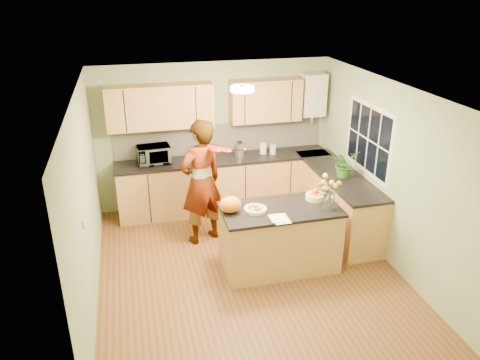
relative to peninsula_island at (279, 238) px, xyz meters
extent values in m
plane|color=brown|center=(-0.45, 0.03, -0.46)|extent=(4.50, 4.50, 0.00)
cube|color=white|center=(-0.45, 0.03, 2.04)|extent=(4.00, 4.50, 0.02)
cube|color=gray|center=(-0.45, 2.28, 0.79)|extent=(4.00, 0.02, 2.50)
cube|color=gray|center=(-0.45, -2.22, 0.79)|extent=(4.00, 0.02, 2.50)
cube|color=gray|center=(-2.45, 0.03, 0.79)|extent=(0.02, 4.50, 2.50)
cube|color=gray|center=(1.55, 0.03, 0.79)|extent=(0.02, 4.50, 2.50)
cube|color=#BB814A|center=(-0.35, 1.98, -0.01)|extent=(3.60, 0.60, 0.90)
cube|color=black|center=(-0.35, 1.97, 0.46)|extent=(3.64, 0.62, 0.04)
cube|color=#BB814A|center=(1.25, 0.88, -0.01)|extent=(0.60, 2.20, 0.90)
cube|color=black|center=(1.24, 0.88, 0.46)|extent=(0.62, 2.24, 0.04)
cube|color=beige|center=(-0.35, 2.26, 0.74)|extent=(3.60, 0.02, 0.52)
cube|color=#BB814A|center=(-1.35, 2.11, 1.39)|extent=(1.70, 0.34, 0.70)
cube|color=#BB814A|center=(0.40, 2.11, 1.39)|extent=(1.20, 0.34, 0.70)
cube|color=silver|center=(1.25, 2.12, 1.44)|extent=(0.40, 0.30, 0.72)
cylinder|color=silver|center=(1.25, 2.12, 1.04)|extent=(0.06, 0.06, 0.20)
cube|color=silver|center=(1.54, 0.63, 1.09)|extent=(0.01, 1.30, 1.05)
cube|color=black|center=(1.54, 0.63, 1.09)|extent=(0.01, 1.18, 0.92)
cube|color=silver|center=(-2.43, -0.57, 0.84)|extent=(0.02, 0.09, 0.09)
cylinder|color=#FFEABF|center=(-0.45, 0.33, 2.00)|extent=(0.30, 0.30, 0.06)
cylinder|color=silver|center=(-0.45, 0.33, 2.03)|extent=(0.10, 0.10, 0.02)
cube|color=#BB814A|center=(0.00, 0.00, -0.02)|extent=(1.55, 0.77, 0.87)
cube|color=black|center=(0.00, 0.00, 0.43)|extent=(1.59, 0.81, 0.04)
cylinder|color=#FAEDC8|center=(-0.35, 0.00, 0.48)|extent=(0.30, 0.30, 0.04)
cylinder|color=#FAEDC8|center=(0.55, 0.15, 0.49)|extent=(0.26, 0.26, 0.08)
cylinder|color=silver|center=(0.60, -0.18, 0.57)|extent=(0.12, 0.12, 0.24)
ellipsoid|color=orange|center=(-0.67, 0.05, 0.56)|extent=(0.33, 0.29, 0.22)
cube|color=white|center=(-0.10, -0.30, 0.46)|extent=(0.20, 0.28, 0.01)
imported|color=tan|center=(-0.90, 0.99, 0.50)|extent=(0.83, 0.71, 1.92)
imported|color=silver|center=(-1.51, 2.02, 0.63)|extent=(0.56, 0.41, 0.29)
cube|color=navy|center=(-0.72, 1.97, 0.60)|extent=(0.34, 0.29, 0.23)
cylinder|color=silver|center=(-0.08, 1.96, 0.61)|extent=(0.18, 0.18, 0.25)
sphere|color=black|center=(-0.08, 1.96, 0.77)|extent=(0.09, 0.09, 0.09)
cylinder|color=#FAEDC8|center=(0.36, 2.03, 0.58)|extent=(0.12, 0.12, 0.18)
cylinder|color=silver|center=(0.51, 1.96, 0.56)|extent=(0.12, 0.12, 0.16)
imported|color=#2D6822|center=(1.25, 0.73, 0.70)|extent=(0.46, 0.43, 0.43)
camera|label=1|loc=(-1.86, -5.28, 3.25)|focal=35.00mm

